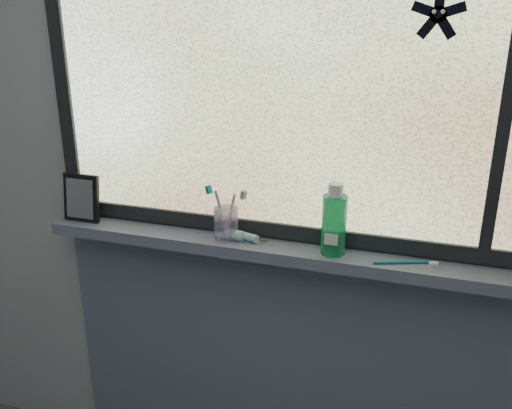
{
  "coord_description": "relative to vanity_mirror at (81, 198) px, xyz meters",
  "views": [
    {
      "loc": [
        0.42,
        -0.36,
        1.79
      ],
      "look_at": [
        -0.03,
        1.05,
        1.22
      ],
      "focal_mm": 40.0,
      "sensor_mm": 36.0,
      "label": 1
    }
  ],
  "objects": [
    {
      "name": "toothpaste_tube",
      "position": [
        0.58,
        -0.0,
        -0.07
      ],
      "size": [
        0.2,
        0.07,
        0.04
      ],
      "primitive_type": null,
      "rotation": [
        0.0,
        0.0,
        -0.15
      ],
      "color": "silver",
      "rests_on": "windowsill"
    },
    {
      "name": "frame_mullion",
      "position": [
        1.32,
        0.06,
        0.43
      ],
      "size": [
        0.03,
        0.03,
        1.0
      ],
      "primitive_type": "cube",
      "color": "black",
      "rests_on": "wall_back"
    },
    {
      "name": "toothbrush_lying",
      "position": [
        1.09,
        -0.01,
        -0.08
      ],
      "size": [
        0.2,
        0.09,
        0.01
      ],
      "primitive_type": null,
      "rotation": [
        0.0,
        0.0,
        0.34
      ],
      "color": "#0D6D7B",
      "rests_on": "windowsill"
    },
    {
      "name": "mouthwash_bottle",
      "position": [
        0.88,
        -0.0,
        0.03
      ],
      "size": [
        0.1,
        0.1,
        0.19
      ],
      "primitive_type": "cylinder",
      "rotation": [
        0.0,
        0.0,
        -0.43
      ],
      "color": "#21AA62",
      "rests_on": "windowsill"
    },
    {
      "name": "wall_back",
      "position": [
        0.72,
        0.08,
        0.15
      ],
      "size": [
        3.0,
        0.01,
        2.5
      ],
      "primitive_type": "cube",
      "color": "#9EA3A8",
      "rests_on": "ground"
    },
    {
      "name": "toothbrush_cup",
      "position": [
        0.53,
        0.01,
        -0.03
      ],
      "size": [
        0.1,
        0.1,
        0.1
      ],
      "primitive_type": "cylinder",
      "rotation": [
        0.0,
        0.0,
        -0.43
      ],
      "color": "#C0AFE8",
      "rests_on": "windowsill"
    },
    {
      "name": "vanity_mirror",
      "position": [
        0.0,
        0.0,
        0.0
      ],
      "size": [
        0.13,
        0.07,
        0.17
      ],
      "primitive_type": "cube",
      "rotation": [
        0.0,
        0.0,
        -0.0
      ],
      "color": "black",
      "rests_on": "windowsill"
    },
    {
      "name": "windowsill",
      "position": [
        0.72,
        0.01,
        -0.1
      ],
      "size": [
        1.62,
        0.14,
        0.04
      ],
      "primitive_type": "cube",
      "color": "slate",
      "rests_on": "wall_back"
    },
    {
      "name": "sill_apron",
      "position": [
        0.72,
        0.07,
        -0.61
      ],
      "size": [
        1.62,
        0.02,
        0.98
      ],
      "primitive_type": "cube",
      "color": "slate",
      "rests_on": "floor"
    },
    {
      "name": "window_pane",
      "position": [
        0.72,
        0.06,
        0.43
      ],
      "size": [
        1.5,
        0.01,
        1.0
      ],
      "primitive_type": "cube",
      "color": "silver",
      "rests_on": "wall_back"
    },
    {
      "name": "frame_bottom",
      "position": [
        0.72,
        0.06,
        -0.05
      ],
      "size": [
        1.6,
        0.03,
        0.05
      ],
      "primitive_type": "cube",
      "color": "black",
      "rests_on": "windowsill"
    },
    {
      "name": "starfish_sticker",
      "position": [
        1.12,
        0.05,
        0.62
      ],
      "size": [
        0.15,
        0.02,
        0.15
      ],
      "primitive_type": null,
      "color": "black",
      "rests_on": "window_pane"
    },
    {
      "name": "frame_left",
      "position": [
        -0.06,
        0.06,
        0.43
      ],
      "size": [
        0.05,
        0.03,
        1.1
      ],
      "primitive_type": "cube",
      "color": "black",
      "rests_on": "wall_back"
    }
  ]
}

